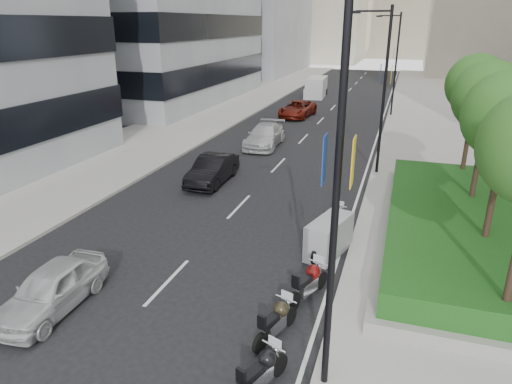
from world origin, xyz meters
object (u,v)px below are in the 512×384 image
at_px(motorcycle_2, 261,372).
at_px(motorcycle_3, 276,321).
at_px(car_b, 212,170).
at_px(car_c, 265,136).
at_px(lamp_post_0, 329,185).
at_px(motorcycle_5, 329,237).
at_px(lamp_post_1, 382,84).
at_px(delivery_van, 316,88).
at_px(motorcycle_6, 334,218).
at_px(motorcycle_4, 309,282).
at_px(lamp_post_2, 395,59).
at_px(car_d, 297,109).
at_px(car_a, 52,289).

bearing_deg(motorcycle_2, motorcycle_3, 27.27).
relative_size(car_b, car_c, 0.86).
height_order(lamp_post_0, motorcycle_5, lamp_post_0).
relative_size(lamp_post_1, delivery_van, 1.69).
height_order(motorcycle_3, motorcycle_6, motorcycle_3).
relative_size(motorcycle_2, delivery_van, 0.36).
bearing_deg(motorcycle_6, motorcycle_4, -161.04).
bearing_deg(motorcycle_6, lamp_post_2, 16.29).
bearing_deg(motorcycle_6, lamp_post_1, 11.51).
height_order(car_d, delivery_van, delivery_van).
height_order(lamp_post_1, car_d, lamp_post_1).
bearing_deg(motorcycle_6, delivery_van, 30.64).
bearing_deg(motorcycle_5, car_d, 31.87).
relative_size(lamp_post_0, lamp_post_2, 1.00).
bearing_deg(motorcycle_6, car_c, 47.30).
bearing_deg(lamp_post_0, car_d, 104.00).
relative_size(lamp_post_0, motorcycle_3, 4.61).
relative_size(motorcycle_4, delivery_van, 0.39).
bearing_deg(motorcycle_3, car_c, 36.28).
bearing_deg(car_b, motorcycle_6, -30.33).
distance_m(lamp_post_2, car_b, 24.06).
relative_size(lamp_post_2, car_d, 1.72).
xyz_separation_m(lamp_post_0, car_d, (-8.01, 32.12, -4.34)).
distance_m(motorcycle_5, delivery_van, 38.55).
bearing_deg(lamp_post_2, motorcycle_4, -91.75).
bearing_deg(lamp_post_1, lamp_post_2, 90.00).
bearing_deg(motorcycle_3, car_b, 49.02).
bearing_deg(lamp_post_0, motorcycle_2, -152.90).
bearing_deg(motorcycle_5, lamp_post_2, 14.48).
bearing_deg(motorcycle_6, motorcycle_5, -157.61).
bearing_deg(motorcycle_5, car_b, 66.02).
distance_m(lamp_post_0, car_b, 15.78).
height_order(lamp_post_1, car_a, lamp_post_1).
distance_m(lamp_post_1, motorcycle_3, 16.33).
height_order(motorcycle_4, car_b, car_b).
height_order(motorcycle_5, motorcycle_6, motorcycle_5).
xyz_separation_m(motorcycle_4, delivery_van, (-7.71, 40.87, 0.44)).
bearing_deg(delivery_van, motorcycle_5, -82.06).
height_order(motorcycle_5, car_d, car_d).
bearing_deg(motorcycle_6, lamp_post_0, -154.99).
relative_size(motorcycle_2, motorcycle_3, 0.99).
distance_m(motorcycle_3, delivery_van, 43.60).
bearing_deg(lamp_post_2, motorcycle_6, -92.20).
height_order(motorcycle_2, motorcycle_6, motorcycle_2).
xyz_separation_m(motorcycle_3, motorcycle_6, (0.41, 7.42, -0.02)).
distance_m(lamp_post_1, motorcycle_4, 14.26).
relative_size(car_b, car_d, 0.85).
relative_size(lamp_post_1, car_b, 2.02).
height_order(car_c, delivery_van, delivery_van).
bearing_deg(car_c, motorcycle_2, -75.88).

